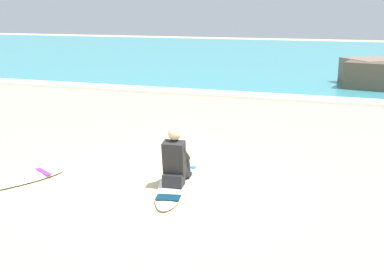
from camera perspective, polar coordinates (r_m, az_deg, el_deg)
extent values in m
plane|color=#CCB584|center=(8.01, -3.78, -5.90)|extent=(80.00, 80.00, 0.00)
cube|color=teal|center=(29.11, 12.92, 8.93)|extent=(80.00, 28.00, 0.10)
cube|color=white|center=(15.65, 7.66, 4.44)|extent=(80.00, 0.90, 0.11)
ellipsoid|color=white|center=(7.95, -1.84, -5.76)|extent=(0.96, 2.48, 0.07)
cube|color=#1E7FB7|center=(8.57, -1.09, -3.95)|extent=(0.49, 0.19, 0.01)
cube|color=#0A2C40|center=(7.23, -2.86, -7.61)|extent=(0.40, 0.30, 0.01)
cube|color=#232326|center=(7.64, -2.20, -5.52)|extent=(0.34, 0.29, 0.20)
cylinder|color=#232326|center=(7.79, -2.56, -3.96)|extent=(0.19, 0.42, 0.43)
cylinder|color=#232326|center=(7.99, -2.26, -3.70)|extent=(0.14, 0.27, 0.42)
cube|color=#232326|center=(8.11, -2.15, -4.85)|extent=(0.12, 0.23, 0.05)
cylinder|color=#232326|center=(7.74, -1.13, -4.07)|extent=(0.19, 0.42, 0.43)
cylinder|color=#232326|center=(7.93, -0.66, -3.82)|extent=(0.14, 0.27, 0.42)
cube|color=#232326|center=(8.06, -0.50, -4.98)|extent=(0.12, 0.23, 0.05)
cube|color=#232326|center=(7.56, -2.14, -2.93)|extent=(0.37, 0.32, 0.57)
sphere|color=beige|center=(7.48, -2.11, -0.01)|extent=(0.21, 0.21, 0.21)
cylinder|color=#232326|center=(7.73, -2.85, -2.35)|extent=(0.13, 0.40, 0.31)
cylinder|color=#232326|center=(7.66, -0.84, -2.49)|extent=(0.13, 0.40, 0.31)
ellipsoid|color=silver|center=(8.54, -20.33, -5.26)|extent=(1.31, 1.79, 0.07)
cube|color=purple|center=(8.70, -17.37, -4.36)|extent=(0.47, 0.32, 0.01)
cube|color=#756656|center=(18.79, 20.73, 6.79)|extent=(2.41, 2.40, 1.05)
cube|color=brown|center=(17.77, 20.47, 6.38)|extent=(1.77, 1.42, 1.03)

